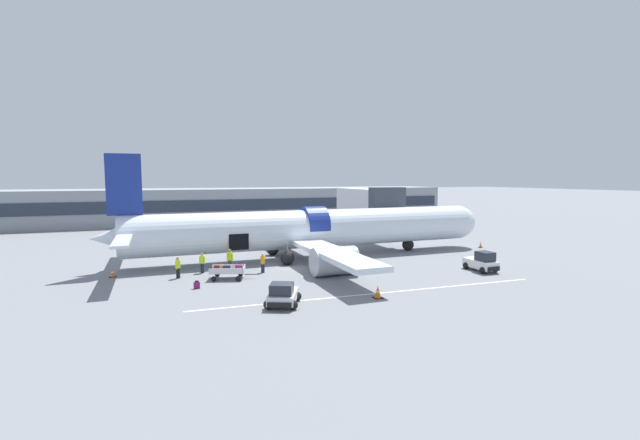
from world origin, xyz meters
name	(u,v)px	position (x,y,z in m)	size (l,w,h in m)	color
ground_plane	(299,268)	(0.00, 0.00, 0.00)	(500.00, 500.00, 0.00)	slate
apron_marking_line	(378,293)	(2.35, -9.69, 0.00)	(24.74, 1.33, 0.01)	silver
terminal_strip	(223,205)	(0.00, 42.53, 2.88)	(82.81, 11.98, 5.75)	gray
jet_bridge_stub	(370,202)	(12.30, 10.43, 4.87)	(3.75, 11.25, 6.64)	#4C4C51
airplane	(309,230)	(2.41, 3.99, 2.68)	(38.09, 29.63, 9.62)	silver
baggage_tug_lead	(283,295)	(-4.34, -10.00, 0.63)	(2.69, 3.19, 1.44)	silver
baggage_tug_mid	(482,263)	(13.64, -6.76, 0.71)	(1.78, 3.02, 1.67)	white
baggage_cart_loading	(228,272)	(-6.29, -1.91, 0.53)	(3.56, 2.44, 1.04)	silver
ground_crew_loader_a	(178,267)	(-9.84, -0.35, 0.87)	(0.51, 0.56, 1.66)	black
ground_crew_loader_b	(263,262)	(-3.33, -0.80, 0.83)	(0.45, 0.55, 1.59)	#1E2338
ground_crew_driver	(230,259)	(-5.66, 1.04, 0.93)	(0.57, 0.57, 1.78)	#2D2D33
ground_crew_supervisor	(202,262)	(-7.91, 0.87, 0.87)	(0.53, 0.53, 1.66)	#1E2338
suitcase_on_tarmac_upright	(197,285)	(-8.80, -4.07, 0.23)	(0.43, 0.25, 0.57)	#721951
safety_cone_nose	(481,245)	(21.98, 2.67, 0.33)	(0.45, 0.45, 0.71)	black
safety_cone_engine_left	(378,292)	(1.79, -10.66, 0.37)	(0.60, 0.60, 0.78)	black
safety_cone_wingtip	(354,268)	(3.78, -2.97, 0.30)	(0.59, 0.59, 0.64)	black
safety_cone_tail	(113,273)	(-14.56, 1.87, 0.34)	(0.53, 0.53, 0.73)	black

